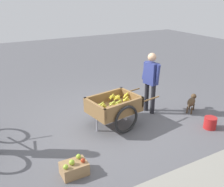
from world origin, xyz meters
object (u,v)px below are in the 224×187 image
at_px(fruit_cart, 114,107).
at_px(plastic_bucket, 210,123).
at_px(vendor_person, 151,78).
at_px(mixed_fruit_crate, 74,168).
at_px(dog, 192,101).

bearing_deg(fruit_cart, plastic_bucket, 146.82).
bearing_deg(vendor_person, plastic_bucket, 116.87).
xyz_separation_m(plastic_bucket, mixed_fruit_crate, (3.25, -0.01, -0.01)).
distance_m(plastic_bucket, mixed_fruit_crate, 3.25).
distance_m(dog, mixed_fruit_crate, 3.64).
bearing_deg(dog, mixed_fruit_crate, 13.69).
relative_size(plastic_bucket, mixed_fruit_crate, 0.63).
xyz_separation_m(vendor_person, mixed_fruit_crate, (2.56, 1.35, -0.79)).
height_order(fruit_cart, mixed_fruit_crate, fruit_cart).
relative_size(fruit_cart, plastic_bucket, 6.26).
height_order(fruit_cart, dog, fruit_cart).
bearing_deg(mixed_fruit_crate, dog, -166.31).
relative_size(fruit_cart, vendor_person, 1.14).
bearing_deg(dog, plastic_bucket, 72.10).
xyz_separation_m(dog, mixed_fruit_crate, (3.53, 0.86, -0.15)).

